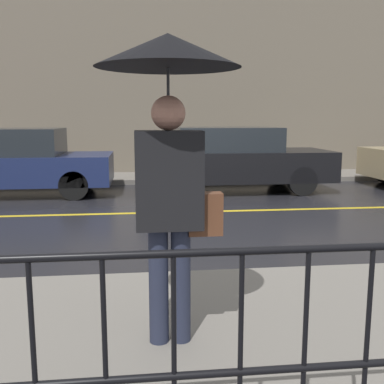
{
  "coord_description": "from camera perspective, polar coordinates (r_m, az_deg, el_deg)",
  "views": [
    {
      "loc": [
        -0.88,
        -8.17,
        1.73
      ],
      "look_at": [
        -0.3,
        -3.14,
        0.9
      ],
      "focal_mm": 42.0,
      "sensor_mm": 36.0,
      "label": 1
    }
  ],
  "objects": [
    {
      "name": "pedestrian",
      "position": [
        3.06,
        -2.91,
        9.96
      ],
      "size": [
        0.97,
        0.97,
        2.15
      ],
      "rotation": [
        0.0,
        0.0,
        3.14
      ],
      "color": "#23283D",
      "rests_on": "sidewalk_near"
    },
    {
      "name": "car_navy",
      "position": [
        10.91,
        -20.95,
        3.6
      ],
      "size": [
        3.98,
        1.84,
        1.51
      ],
      "color": "#19234C",
      "rests_on": "ground_plane"
    },
    {
      "name": "sidewalk_far",
      "position": [
        12.83,
        -2.6,
        1.86
      ],
      "size": [
        28.0,
        1.82,
        0.13
      ],
      "color": "slate",
      "rests_on": "ground_plane"
    },
    {
      "name": "building_storefront",
      "position": [
        13.83,
        -3.01,
        13.99
      ],
      "size": [
        28.0,
        0.3,
        5.71
      ],
      "color": "#706656",
      "rests_on": "ground_plane"
    },
    {
      "name": "sidewalk_near",
      "position": [
        3.6,
        8.81,
        -18.33
      ],
      "size": [
        28.0,
        2.96,
        0.13
      ],
      "color": "slate",
      "rests_on": "ground_plane"
    },
    {
      "name": "railing_foreground",
      "position": [
        2.25,
        17.92,
        -16.21
      ],
      "size": [
        12.0,
        0.04,
        1.05
      ],
      "color": "black",
      "rests_on": "sidewalk_near"
    },
    {
      "name": "car_black",
      "position": [
        10.79,
        5.09,
        4.23
      ],
      "size": [
        4.55,
        1.88,
        1.52
      ],
      "color": "black",
      "rests_on": "ground_plane"
    },
    {
      "name": "lane_marking",
      "position": [
        8.4,
        -0.43,
        -2.53
      ],
      "size": [
        25.2,
        0.12,
        0.01
      ],
      "color": "gold",
      "rests_on": "ground_plane"
    },
    {
      "name": "ground_plane",
      "position": [
        8.4,
        -0.43,
        -2.56
      ],
      "size": [
        80.0,
        80.0,
        0.0
      ],
      "primitive_type": "plane",
      "color": "black"
    }
  ]
}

